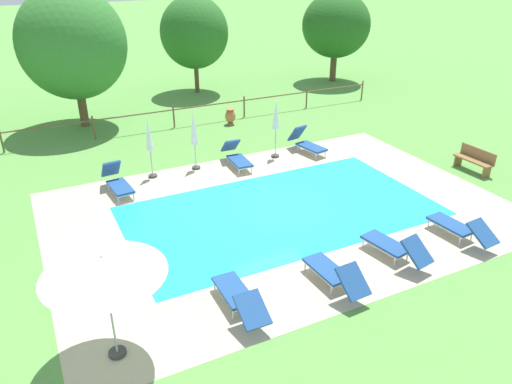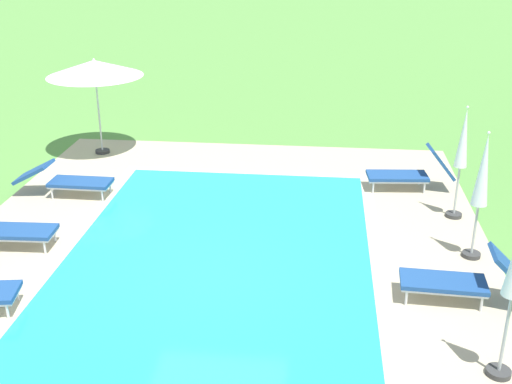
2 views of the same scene
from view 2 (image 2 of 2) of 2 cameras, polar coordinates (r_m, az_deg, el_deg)
ground_plane at (r=10.65m, az=-4.06°, el=-7.70°), size 160.00×160.00×0.00m
pool_deck_paving at (r=10.65m, az=-4.06°, el=-7.68°), size 14.08×9.72×0.01m
swimming_pool_water at (r=10.64m, az=-4.06°, el=-7.68°), size 9.67×5.30×0.01m
pool_coping_rim at (r=10.64m, az=-4.06°, el=-7.66°), size 10.15×5.78×0.01m
sun_lounger_north_near_steps at (r=14.25m, az=-16.50°, el=1.05°), size 0.63×2.07×0.73m
sun_lounger_north_mid at (r=12.33m, az=-21.68°, el=-2.97°), size 0.69×2.01×0.85m
sun_lounger_north_far at (r=10.33m, az=17.92°, el=-7.41°), size 0.70×1.96×0.92m
sun_lounger_south_far at (r=14.37m, az=13.55°, el=1.71°), size 0.76×1.90×0.99m
patio_umbrella_open_foreground at (r=16.32m, az=-14.20°, el=10.62°), size 2.35×2.35×2.41m
patio_umbrella_closed_row_west at (r=11.30m, az=19.53°, el=1.19°), size 0.32×0.32×2.30m
patio_umbrella_closed_row_mid_west at (r=12.86m, az=17.92°, el=3.81°), size 0.32×0.32×2.28m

